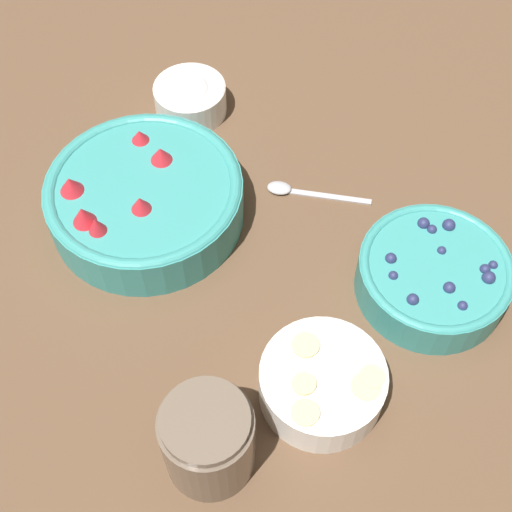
# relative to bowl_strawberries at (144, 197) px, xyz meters

# --- Properties ---
(ground_plane) EXTENTS (4.00, 4.00, 0.00)m
(ground_plane) POSITION_rel_bowl_strawberries_xyz_m (0.08, 0.05, -0.04)
(ground_plane) COLOR brown
(bowl_strawberries) EXTENTS (0.25, 0.25, 0.08)m
(bowl_strawberries) POSITION_rel_bowl_strawberries_xyz_m (0.00, 0.00, 0.00)
(bowl_strawberries) COLOR teal
(bowl_strawberries) RESTS_ON ground_plane
(bowl_blueberries) EXTENTS (0.18, 0.18, 0.06)m
(bowl_blueberries) POSITION_rel_bowl_strawberries_xyz_m (0.30, 0.21, -0.01)
(bowl_blueberries) COLOR teal
(bowl_blueberries) RESTS_ON ground_plane
(bowl_bananas) EXTENTS (0.14, 0.14, 0.06)m
(bowl_bananas) POSITION_rel_bowl_strawberries_xyz_m (0.32, 0.02, -0.01)
(bowl_bananas) COLOR white
(bowl_bananas) RESTS_ON ground_plane
(bowl_cream) EXTENTS (0.10, 0.10, 0.06)m
(bowl_cream) POSITION_rel_bowl_strawberries_xyz_m (-0.12, 0.15, -0.01)
(bowl_cream) COLOR white
(bowl_cream) RESTS_ON ground_plane
(jar_chocolate) EXTENTS (0.09, 0.09, 0.11)m
(jar_chocolate) POSITION_rel_bowl_strawberries_xyz_m (0.31, -0.12, 0.01)
(jar_chocolate) COLOR brown
(jar_chocolate) RESTS_ON ground_plane
(spoon) EXTENTS (0.11, 0.10, 0.01)m
(spoon) POSITION_rel_bowl_strawberries_xyz_m (0.09, 0.18, -0.03)
(spoon) COLOR #B2B2B7
(spoon) RESTS_ON ground_plane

